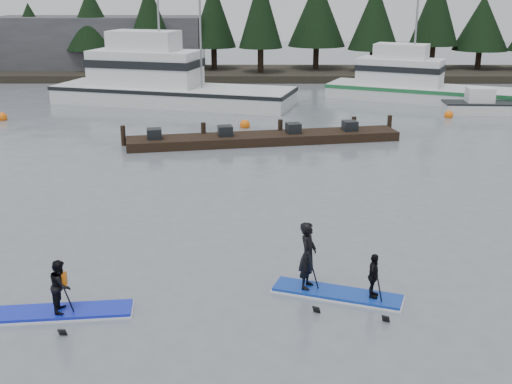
{
  "coord_description": "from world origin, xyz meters",
  "views": [
    {
      "loc": [
        0.09,
        -14.16,
        7.61
      ],
      "look_at": [
        0.0,
        6.0,
        1.1
      ],
      "focal_mm": 45.0,
      "sensor_mm": 36.0,
      "label": 1
    }
  ],
  "objects_px": {
    "floating_dock": "(264,138)",
    "paddleboard_duo": "(331,271)",
    "fishing_boat_medium": "(415,92)",
    "fishing_boat_large": "(166,93)",
    "paddleboard_solo": "(62,297)"
  },
  "relations": [
    {
      "from": "fishing_boat_medium",
      "to": "paddleboard_duo",
      "type": "height_order",
      "value": "fishing_boat_medium"
    },
    {
      "from": "fishing_boat_large",
      "to": "paddleboard_solo",
      "type": "height_order",
      "value": "fishing_boat_large"
    },
    {
      "from": "fishing_boat_medium",
      "to": "floating_dock",
      "type": "height_order",
      "value": "fishing_boat_medium"
    },
    {
      "from": "floating_dock",
      "to": "paddleboard_duo",
      "type": "height_order",
      "value": "paddleboard_duo"
    },
    {
      "from": "fishing_boat_medium",
      "to": "floating_dock",
      "type": "relative_size",
      "value": 0.95
    },
    {
      "from": "fishing_boat_large",
      "to": "floating_dock",
      "type": "distance_m",
      "value": 13.11
    },
    {
      "from": "paddleboard_solo",
      "to": "fishing_boat_large",
      "type": "bearing_deg",
      "value": 86.26
    },
    {
      "from": "floating_dock",
      "to": "paddleboard_duo",
      "type": "distance_m",
      "value": 16.79
    },
    {
      "from": "fishing_boat_medium",
      "to": "fishing_boat_large",
      "type": "bearing_deg",
      "value": -151.08
    },
    {
      "from": "fishing_boat_medium",
      "to": "paddleboard_duo",
      "type": "bearing_deg",
      "value": -83.07
    },
    {
      "from": "paddleboard_solo",
      "to": "paddleboard_duo",
      "type": "bearing_deg",
      "value": 2.63
    },
    {
      "from": "fishing_boat_large",
      "to": "fishing_boat_medium",
      "type": "xyz_separation_m",
      "value": [
        17.11,
        1.5,
        -0.15
      ]
    },
    {
      "from": "fishing_boat_large",
      "to": "floating_dock",
      "type": "bearing_deg",
      "value": -44.34
    },
    {
      "from": "fishing_boat_large",
      "to": "floating_dock",
      "type": "height_order",
      "value": "fishing_boat_large"
    },
    {
      "from": "fishing_boat_large",
      "to": "paddleboard_solo",
      "type": "distance_m",
      "value": 29.18
    }
  ]
}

